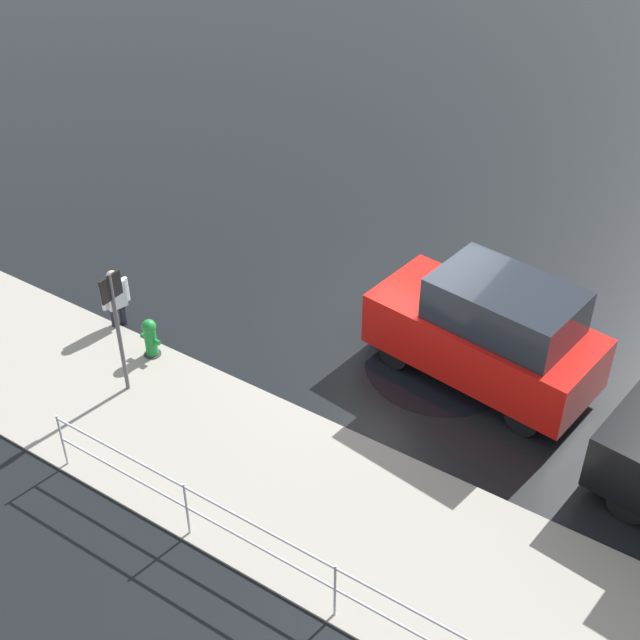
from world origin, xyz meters
The scene contains 8 objects.
ground_plane centered at (0.00, 0.00, 0.00)m, with size 60.00×60.00×0.00m, color black.
kerb_strip centered at (0.00, 4.20, 0.02)m, with size 24.00×3.20×0.04m, color gray.
moving_hatchback centered at (-1.54, 0.20, 1.03)m, with size 4.08×2.18×2.06m.
fire_hydrant centered at (3.68, 2.91, 0.40)m, with size 0.42×0.31×0.80m.
pedestrian centered at (4.81, 2.56, 0.68)m, with size 0.34×0.55×1.22m.
metal_railing centered at (-1.96, 5.66, 0.73)m, with size 9.91×0.04×1.05m.
sign_post centered at (3.41, 3.83, 1.58)m, with size 0.07×0.44×2.40m.
puddle_patch centered at (-0.78, 0.32, 0.00)m, with size 2.67×2.67×0.01m, color black.
Camera 1 is at (-5.64, 11.60, 10.20)m, focal length 50.00 mm.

